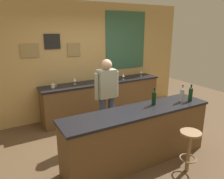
{
  "coord_description": "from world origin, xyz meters",
  "views": [
    {
      "loc": [
        -1.98,
        -2.99,
        2.2
      ],
      "look_at": [
        -0.02,
        0.45,
        1.05
      ],
      "focal_mm": 34.43,
      "sensor_mm": 36.0,
      "label": 1
    }
  ],
  "objects_px": {
    "wine_bottle_a": "(154,97)",
    "bar_stool": "(189,145)",
    "wine_bottle_b": "(182,94)",
    "wine_glass_e": "(141,72)",
    "wine_bottle_c": "(191,94)",
    "wine_glass_d": "(123,75)",
    "wine_glass_c": "(106,77)",
    "wine_glass_a": "(75,80)",
    "coffee_mug": "(53,86)",
    "bartender": "(107,94)",
    "wine_glass_b": "(99,77)"
  },
  "relations": [
    {
      "from": "wine_bottle_c",
      "to": "wine_glass_e",
      "type": "bearing_deg",
      "value": 75.86
    },
    {
      "from": "wine_bottle_b",
      "to": "wine_bottle_c",
      "type": "distance_m",
      "value": 0.17
    },
    {
      "from": "wine_bottle_c",
      "to": "wine_glass_b",
      "type": "bearing_deg",
      "value": 109.47
    },
    {
      "from": "wine_bottle_c",
      "to": "wine_glass_d",
      "type": "relative_size",
      "value": 1.97
    },
    {
      "from": "wine_bottle_b",
      "to": "wine_bottle_c",
      "type": "relative_size",
      "value": 1.0
    },
    {
      "from": "bartender",
      "to": "coffee_mug",
      "type": "height_order",
      "value": "bartender"
    },
    {
      "from": "bartender",
      "to": "bar_stool",
      "type": "distance_m",
      "value": 1.78
    },
    {
      "from": "wine_bottle_c",
      "to": "wine_glass_a",
      "type": "relative_size",
      "value": 1.97
    },
    {
      "from": "wine_bottle_a",
      "to": "wine_glass_a",
      "type": "relative_size",
      "value": 1.97
    },
    {
      "from": "coffee_mug",
      "to": "wine_bottle_c",
      "type": "bearing_deg",
      "value": -48.41
    },
    {
      "from": "bartender",
      "to": "wine_bottle_b",
      "type": "xyz_separation_m",
      "value": [
        0.96,
        -1.04,
        0.12
      ]
    },
    {
      "from": "wine_glass_a",
      "to": "bar_stool",
      "type": "bearing_deg",
      "value": -73.48
    },
    {
      "from": "bartender",
      "to": "wine_glass_c",
      "type": "xyz_separation_m",
      "value": [
        0.52,
        1.02,
        0.07
      ]
    },
    {
      "from": "bar_stool",
      "to": "wine_bottle_a",
      "type": "relative_size",
      "value": 2.22
    },
    {
      "from": "wine_bottle_b",
      "to": "bartender",
      "type": "bearing_deg",
      "value": 132.83
    },
    {
      "from": "wine_bottle_c",
      "to": "wine_glass_c",
      "type": "relative_size",
      "value": 1.97
    },
    {
      "from": "wine_glass_c",
      "to": "coffee_mug",
      "type": "relative_size",
      "value": 1.24
    },
    {
      "from": "wine_bottle_b",
      "to": "wine_glass_c",
      "type": "height_order",
      "value": "wine_bottle_b"
    },
    {
      "from": "wine_bottle_b",
      "to": "coffee_mug",
      "type": "distance_m",
      "value": 2.74
    },
    {
      "from": "bar_stool",
      "to": "coffee_mug",
      "type": "distance_m",
      "value": 3.05
    },
    {
      "from": "wine_glass_e",
      "to": "wine_bottle_a",
      "type": "bearing_deg",
      "value": -122.01
    },
    {
      "from": "wine_glass_a",
      "to": "coffee_mug",
      "type": "bearing_deg",
      "value": -172.14
    },
    {
      "from": "wine_bottle_c",
      "to": "wine_bottle_a",
      "type": "bearing_deg",
      "value": 166.62
    },
    {
      "from": "wine_glass_e",
      "to": "bartender",
      "type": "bearing_deg",
      "value": -146.99
    },
    {
      "from": "bar_stool",
      "to": "wine_bottle_b",
      "type": "bearing_deg",
      "value": 56.14
    },
    {
      "from": "wine_bottle_b",
      "to": "wine_glass_e",
      "type": "xyz_separation_m",
      "value": [
        0.71,
        2.12,
        -0.05
      ]
    },
    {
      "from": "wine_bottle_c",
      "to": "coffee_mug",
      "type": "relative_size",
      "value": 2.45
    },
    {
      "from": "wine_bottle_a",
      "to": "bar_stool",
      "type": "bearing_deg",
      "value": -77.76
    },
    {
      "from": "wine_glass_c",
      "to": "wine_glass_a",
      "type": "bearing_deg",
      "value": 171.08
    },
    {
      "from": "bartender",
      "to": "wine_bottle_c",
      "type": "bearing_deg",
      "value": -43.87
    },
    {
      "from": "wine_glass_d",
      "to": "wine_glass_e",
      "type": "xyz_separation_m",
      "value": [
        0.66,
        0.11,
        0.0
      ]
    },
    {
      "from": "bartender",
      "to": "wine_bottle_b",
      "type": "bearing_deg",
      "value": -47.17
    },
    {
      "from": "wine_bottle_b",
      "to": "wine_glass_a",
      "type": "xyz_separation_m",
      "value": [
        -1.21,
        2.18,
        -0.05
      ]
    },
    {
      "from": "wine_bottle_a",
      "to": "wine_bottle_b",
      "type": "bearing_deg",
      "value": -12.71
    },
    {
      "from": "wine_glass_d",
      "to": "coffee_mug",
      "type": "xyz_separation_m",
      "value": [
        -1.79,
        0.1,
        -0.06
      ]
    },
    {
      "from": "coffee_mug",
      "to": "wine_bottle_b",
      "type": "bearing_deg",
      "value": -50.36
    },
    {
      "from": "wine_glass_e",
      "to": "coffee_mug",
      "type": "distance_m",
      "value": 2.46
    },
    {
      "from": "wine_bottle_c",
      "to": "wine_glass_c",
      "type": "bearing_deg",
      "value": 105.98
    },
    {
      "from": "wine_glass_d",
      "to": "bartender",
      "type": "bearing_deg",
      "value": -136.05
    },
    {
      "from": "wine_bottle_a",
      "to": "wine_glass_e",
      "type": "xyz_separation_m",
      "value": [
        1.25,
        2.0,
        -0.05
      ]
    },
    {
      "from": "bar_stool",
      "to": "wine_bottle_b",
      "type": "height_order",
      "value": "wine_bottle_b"
    },
    {
      "from": "wine_bottle_c",
      "to": "wine_glass_d",
      "type": "xyz_separation_m",
      "value": [
        -0.12,
        2.06,
        -0.05
      ]
    },
    {
      "from": "wine_bottle_c",
      "to": "wine_glass_a",
      "type": "height_order",
      "value": "wine_bottle_c"
    },
    {
      "from": "wine_bottle_a",
      "to": "wine_glass_b",
      "type": "distance_m",
      "value": 1.99
    },
    {
      "from": "bartender",
      "to": "wine_glass_d",
      "type": "relative_size",
      "value": 10.45
    },
    {
      "from": "wine_bottle_b",
      "to": "coffee_mug",
      "type": "bearing_deg",
      "value": 129.64
    },
    {
      "from": "wine_bottle_a",
      "to": "wine_bottle_b",
      "type": "xyz_separation_m",
      "value": [
        0.54,
        -0.12,
        0.0
      ]
    },
    {
      "from": "bartender",
      "to": "wine_bottle_c",
      "type": "xyz_separation_m",
      "value": [
        1.13,
        -1.08,
        0.12
      ]
    },
    {
      "from": "wine_glass_c",
      "to": "wine_bottle_b",
      "type": "bearing_deg",
      "value": -78.0
    },
    {
      "from": "wine_glass_a",
      "to": "wine_bottle_b",
      "type": "bearing_deg",
      "value": -61.05
    }
  ]
}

